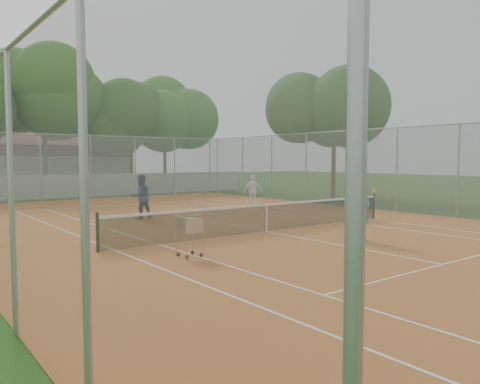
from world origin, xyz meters
TOP-DOWN VIEW (x-y plane):
  - ground at (0.00, 0.00)m, footprint 120.00×120.00m
  - court_pad at (0.00, 0.00)m, footprint 18.00×34.00m
  - court_lines at (0.00, 0.00)m, footprint 10.98×23.78m
  - tennis_net at (0.00, 0.00)m, footprint 11.88×0.10m
  - perimeter_fence at (0.00, 0.00)m, footprint 18.00×34.00m
  - boundary_wall at (0.00, 19.00)m, footprint 26.00×0.30m
  - clubhouse at (-2.00, 29.00)m, footprint 16.40×9.00m
  - tropical_trees at (0.00, 22.00)m, footprint 29.00×19.00m
  - player_near at (0.96, -3.25)m, footprint 0.78×0.57m
  - player_far_left at (-1.88, 5.89)m, footprint 0.90×0.70m
  - player_far_right at (4.77, 6.65)m, footprint 1.06×0.78m
  - ball_hopper at (-4.31, -2.04)m, footprint 0.69×0.69m

SIDE VIEW (x-z plane):
  - ground at x=0.00m, z-range 0.00..0.00m
  - court_pad at x=0.00m, z-range 0.00..0.02m
  - court_lines at x=0.00m, z-range 0.02..0.03m
  - tennis_net at x=0.00m, z-range 0.02..1.00m
  - ball_hopper at x=-4.31m, z-range 0.02..1.14m
  - boundary_wall at x=0.00m, z-range 0.00..1.50m
  - player_far_right at x=4.77m, z-range 0.02..1.69m
  - player_far_left at x=-1.88m, z-range 0.02..1.86m
  - player_near at x=0.96m, z-range 0.02..1.97m
  - perimeter_fence at x=0.00m, z-range 0.00..4.00m
  - clubhouse at x=-2.00m, z-range 0.00..4.40m
  - tropical_trees at x=0.00m, z-range 0.00..10.00m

